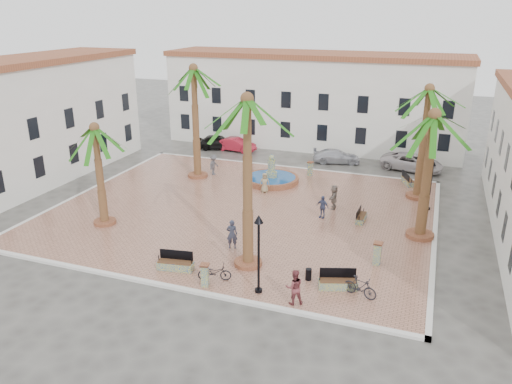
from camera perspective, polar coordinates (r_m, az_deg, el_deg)
ground at (r=35.66m, az=-1.51°, el=-2.22°), size 120.00×120.00×0.00m
plaza at (r=35.63m, az=-1.51°, el=-2.11°), size 26.00×22.00×0.15m
kerb_n at (r=45.44m, az=3.58°, el=2.85°), size 26.30×0.30×0.16m
kerb_s at (r=26.77m, az=-10.31°, el=-10.50°), size 26.30×0.30×0.16m
kerb_e at (r=33.50m, az=19.74°, el=-4.88°), size 0.30×22.30×0.16m
kerb_w at (r=41.90m, az=-18.30°, el=0.32°), size 0.30×22.30×0.16m
building_north at (r=52.82m, az=6.54°, el=10.45°), size 30.40×7.40×9.50m
building_west at (r=44.54m, az=-25.15°, el=7.19°), size 6.40×24.40×10.00m
fountain at (r=41.17m, az=1.77°, el=1.59°), size 4.53×4.53×2.34m
palm_nw at (r=41.04m, az=-7.12°, el=12.56°), size 5.43×5.43×9.42m
palm_sw at (r=33.04m, az=-17.86°, el=5.74°), size 4.77×4.77×6.85m
palm_s at (r=25.31m, az=-1.01°, el=8.53°), size 5.08×5.08×9.61m
palm_e at (r=30.96m, az=19.55°, el=6.69°), size 5.60×5.60×8.13m
palm_ne at (r=37.94m, az=19.07°, el=9.76°), size 5.35×5.35×8.56m
bench_s at (r=27.93m, az=-9.18°, el=-8.18°), size 2.07×0.92×1.05m
bench_se at (r=26.20m, az=9.34°, el=-10.24°), size 2.07×1.20×1.04m
bench_e at (r=34.35m, az=11.91°, el=-2.87°), size 0.56×1.64×0.86m
bench_ne at (r=42.50m, az=16.94°, el=1.23°), size 1.21×1.90×0.97m
lamppost_s at (r=24.35m, az=0.31°, el=-5.58°), size 0.46×0.46×4.22m
lamppost_e at (r=36.87m, az=19.45°, el=1.65°), size 0.39×0.39×3.61m
bollard_se at (r=26.01m, az=-5.86°, el=-9.38°), size 0.54×0.54×1.26m
bollard_n at (r=42.87m, az=6.20°, el=2.70°), size 0.51×0.51×1.24m
bollard_e at (r=28.69m, az=13.71°, el=-6.81°), size 0.52×0.52×1.36m
litter_bin at (r=26.73m, az=6.02°, el=-9.34°), size 0.33×0.33×0.64m
cyclist_a at (r=29.68m, az=-2.76°, el=-4.82°), size 0.76×0.61×1.82m
bicycle_a at (r=26.57m, az=-4.76°, el=-9.14°), size 1.87×1.16×0.93m
cyclist_b at (r=24.42m, az=4.40°, el=-10.78°), size 1.09×1.01×1.81m
bicycle_b at (r=25.61m, az=11.81°, el=-10.57°), size 1.85×1.02×1.07m
pedestrian_fountain_a at (r=38.62m, az=0.99°, el=1.06°), size 0.89×0.73×1.58m
pedestrian_fountain_b at (r=34.23m, az=7.60°, el=-1.69°), size 1.00×0.66×1.59m
pedestrian_north at (r=42.94m, az=-4.85°, el=3.11°), size 0.80×1.21×1.76m
pedestrian_east at (r=35.89m, az=8.89°, el=-0.55°), size 0.61×1.66×1.76m
car_black at (r=51.57m, az=-4.35°, el=5.71°), size 4.69×2.86×1.49m
car_red at (r=50.79m, az=-2.30°, el=5.44°), size 4.20×1.78×1.35m
car_silver at (r=47.38m, az=9.18°, el=4.05°), size 4.66×2.79×1.26m
car_white at (r=46.67m, az=17.38°, el=3.28°), size 5.77×3.51×1.50m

